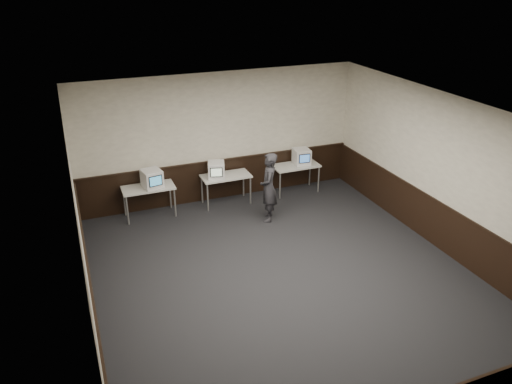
# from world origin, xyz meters

# --- Properties ---
(floor) EXTENTS (8.00, 8.00, 0.00)m
(floor) POSITION_xyz_m (0.00, 0.00, 0.00)
(floor) COLOR black
(floor) RESTS_ON ground
(ceiling) EXTENTS (8.00, 8.00, 0.00)m
(ceiling) POSITION_xyz_m (0.00, 0.00, 3.20)
(ceiling) COLOR white
(ceiling) RESTS_ON back_wall
(back_wall) EXTENTS (7.00, 0.00, 7.00)m
(back_wall) POSITION_xyz_m (0.00, 4.00, 1.60)
(back_wall) COLOR beige
(back_wall) RESTS_ON ground
(front_wall) EXTENTS (7.00, 0.00, 7.00)m
(front_wall) POSITION_xyz_m (0.00, -4.00, 1.60)
(front_wall) COLOR beige
(front_wall) RESTS_ON ground
(left_wall) EXTENTS (0.00, 8.00, 8.00)m
(left_wall) POSITION_xyz_m (-3.50, 0.00, 1.60)
(left_wall) COLOR beige
(left_wall) RESTS_ON ground
(right_wall) EXTENTS (0.00, 8.00, 8.00)m
(right_wall) POSITION_xyz_m (3.50, 0.00, 1.60)
(right_wall) COLOR beige
(right_wall) RESTS_ON ground
(wainscot_back) EXTENTS (6.98, 0.04, 1.00)m
(wainscot_back) POSITION_xyz_m (0.00, 3.98, 0.50)
(wainscot_back) COLOR black
(wainscot_back) RESTS_ON back_wall
(wainscot_left) EXTENTS (0.04, 7.98, 1.00)m
(wainscot_left) POSITION_xyz_m (-3.48, 0.00, 0.50)
(wainscot_left) COLOR black
(wainscot_left) RESTS_ON left_wall
(wainscot_right) EXTENTS (0.04, 7.98, 1.00)m
(wainscot_right) POSITION_xyz_m (3.48, 0.00, 0.50)
(wainscot_right) COLOR black
(wainscot_right) RESTS_ON right_wall
(wainscot_rail) EXTENTS (6.98, 0.06, 0.04)m
(wainscot_rail) POSITION_xyz_m (0.00, 3.96, 1.02)
(wainscot_rail) COLOR black
(wainscot_rail) RESTS_ON wainscot_back
(desk_left) EXTENTS (1.20, 0.60, 0.75)m
(desk_left) POSITION_xyz_m (-1.90, 3.60, 0.68)
(desk_left) COLOR silver
(desk_left) RESTS_ON ground
(desk_center) EXTENTS (1.20, 0.60, 0.75)m
(desk_center) POSITION_xyz_m (0.00, 3.60, 0.68)
(desk_center) COLOR silver
(desk_center) RESTS_ON ground
(desk_right) EXTENTS (1.20, 0.60, 0.75)m
(desk_right) POSITION_xyz_m (1.90, 3.60, 0.68)
(desk_right) COLOR silver
(desk_right) RESTS_ON ground
(emac_left) EXTENTS (0.50, 0.52, 0.42)m
(emac_left) POSITION_xyz_m (-1.80, 3.56, 0.96)
(emac_left) COLOR white
(emac_left) RESTS_ON desk_left
(emac_center) EXTENTS (0.49, 0.51, 0.39)m
(emac_center) POSITION_xyz_m (-0.25, 3.56, 0.95)
(emac_center) COLOR white
(emac_center) RESTS_ON desk_center
(emac_right) EXTENTS (0.44, 0.47, 0.40)m
(emac_right) POSITION_xyz_m (2.07, 3.62, 0.95)
(emac_right) COLOR white
(emac_right) RESTS_ON desk_right
(person) EXTENTS (0.59, 0.70, 1.64)m
(person) POSITION_xyz_m (0.64, 2.41, 0.82)
(person) COLOR #27262B
(person) RESTS_ON ground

